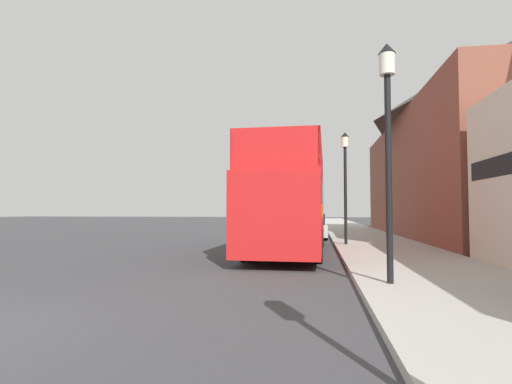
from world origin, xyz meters
name	(u,v)px	position (x,y,z in m)	size (l,w,h in m)	color
ground_plane	(236,236)	(0.00, 21.00, 0.00)	(144.00, 144.00, 0.00)	#3D3D3F
sidewalk	(369,239)	(7.90, 18.00, 0.07)	(3.98, 108.00, 0.14)	#ADAAA3
brick_terrace_rear	(446,156)	(12.89, 21.00, 4.89)	(6.00, 22.29, 9.78)	brown
tour_bus	(289,207)	(4.08, 11.09, 1.77)	(2.77, 9.60, 3.93)	red
parked_car_ahead_of_bus	(311,227)	(4.83, 19.00, 0.67)	(1.81, 4.42, 1.43)	silver
lamp_post_nearest	(388,117)	(6.58, 4.20, 3.55)	(0.35, 0.35, 4.98)	black
lamp_post_second	(345,167)	(6.39, 13.64, 3.54)	(0.35, 0.35, 4.95)	black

